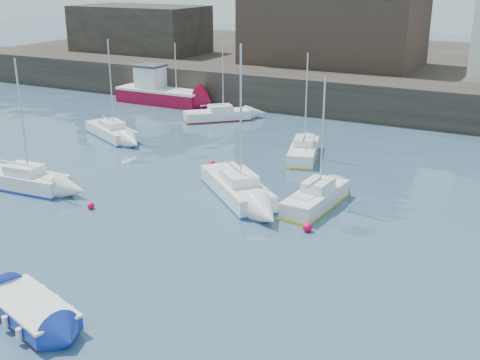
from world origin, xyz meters
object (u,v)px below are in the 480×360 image
at_px(blue_dinghy, 32,310).
at_px(sailboat_h, 217,115).
at_px(buoy_near, 91,209).
at_px(sailboat_a, 22,180).
at_px(sailboat_f, 304,151).
at_px(buoy_far, 212,166).
at_px(sailboat_b, 237,187).
at_px(sailboat_e, 111,131).
at_px(sailboat_c, 316,198).
at_px(buoy_mid, 307,231).
at_px(fishing_boat, 160,91).

relative_size(blue_dinghy, sailboat_h, 0.64).
bearing_deg(buoy_near, blue_dinghy, -60.33).
xyz_separation_m(sailboat_a, sailboat_f, (11.66, 12.59, -0.04)).
distance_m(sailboat_a, buoy_far, 11.11).
bearing_deg(sailboat_b, sailboat_e, 154.58).
bearing_deg(sailboat_c, buoy_mid, -76.34).
distance_m(sailboat_h, buoy_near, 19.91).
height_order(fishing_boat, sailboat_c, sailboat_c).
bearing_deg(sailboat_c, buoy_far, 156.56).
bearing_deg(buoy_mid, sailboat_a, -173.57).
bearing_deg(buoy_mid, buoy_near, -167.19).
relative_size(sailboat_c, buoy_mid, 14.89).
xyz_separation_m(sailboat_a, buoy_near, (5.37, -0.63, -0.51)).
bearing_deg(sailboat_c, blue_dinghy, -108.83).
xyz_separation_m(sailboat_a, sailboat_h, (1.69, 18.93, -0.06)).
height_order(sailboat_a, buoy_mid, sailboat_a).
bearing_deg(sailboat_a, sailboat_e, 103.14).
height_order(blue_dinghy, sailboat_a, sailboat_a).
distance_m(buoy_near, buoy_mid, 11.06).
distance_m(fishing_boat, buoy_far, 19.67).
bearing_deg(blue_dinghy, sailboat_a, 137.50).
height_order(sailboat_c, sailboat_h, sailboat_h).
bearing_deg(fishing_boat, sailboat_a, -74.26).
distance_m(fishing_boat, sailboat_f, 20.55).
xyz_separation_m(sailboat_e, buoy_far, (9.83, -2.46, -0.46)).
bearing_deg(blue_dinghy, fishing_boat, 117.66).
relative_size(sailboat_f, buoy_mid, 14.96).
distance_m(sailboat_c, buoy_near, 11.45).
relative_size(buoy_near, buoy_mid, 0.80).
relative_size(sailboat_h, buoy_mid, 15.34).
xyz_separation_m(blue_dinghy, sailboat_h, (-8.80, 28.54, 0.02)).
bearing_deg(sailboat_c, sailboat_e, 161.57).
distance_m(blue_dinghy, fishing_boat, 36.25).
bearing_deg(sailboat_e, sailboat_h, 62.51).
xyz_separation_m(sailboat_h, buoy_far, (5.61, -10.57, -0.44)).
height_order(sailboat_h, buoy_near, sailboat_h).
bearing_deg(buoy_near, buoy_mid, 12.81).
xyz_separation_m(sailboat_e, sailboat_h, (4.22, 8.11, -0.01)).
height_order(buoy_mid, buoy_far, buoy_mid).
relative_size(fishing_boat, sailboat_b, 1.02).
relative_size(sailboat_a, sailboat_c, 1.09).
distance_m(blue_dinghy, buoy_far, 18.26).
bearing_deg(sailboat_f, blue_dinghy, -93.02).
bearing_deg(sailboat_h, buoy_near, -79.35).
relative_size(sailboat_c, sailboat_e, 0.94).
xyz_separation_m(fishing_boat, sailboat_e, (3.81, -11.67, -0.60)).
height_order(buoy_near, buoy_far, buoy_far).
bearing_deg(buoy_far, sailboat_c, -23.44).
bearing_deg(sailboat_h, sailboat_a, -95.11).
relative_size(sailboat_b, sailboat_e, 1.16).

